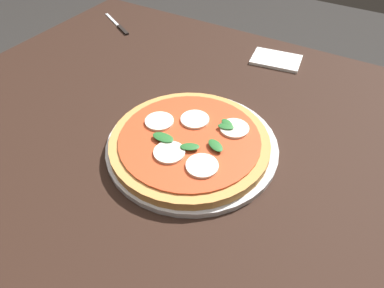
# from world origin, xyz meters

# --- Properties ---
(dining_table) EXTENTS (1.23, 1.08, 0.77)m
(dining_table) POSITION_xyz_m (0.00, 0.00, 0.67)
(dining_table) COLOR black
(dining_table) RESTS_ON ground_plane
(serving_tray) EXTENTS (0.35, 0.35, 0.01)m
(serving_tray) POSITION_xyz_m (-0.05, -0.01, 0.77)
(serving_tray) COLOR silver
(serving_tray) RESTS_ON dining_table
(pizza) EXTENTS (0.32, 0.32, 0.03)m
(pizza) POSITION_xyz_m (-0.05, -0.00, 0.79)
(pizza) COLOR tan
(pizza) RESTS_ON serving_tray
(napkin) EXTENTS (0.14, 0.11, 0.01)m
(napkin) POSITION_xyz_m (-0.07, -0.42, 0.77)
(napkin) COLOR white
(napkin) RESTS_ON dining_table
(knife) EXTENTS (0.16, 0.10, 0.01)m
(knife) POSITION_xyz_m (0.44, -0.37, 0.77)
(knife) COLOR black
(knife) RESTS_ON dining_table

